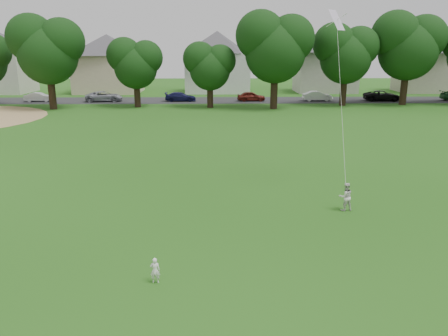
{
  "coord_description": "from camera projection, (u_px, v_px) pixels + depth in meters",
  "views": [
    {
      "loc": [
        -0.33,
        -13.94,
        6.8
      ],
      "look_at": [
        -0.01,
        2.0,
        2.3
      ],
      "focal_mm": 35.0,
      "sensor_mm": 36.0,
      "label": 1
    }
  ],
  "objects": [
    {
      "name": "house_row",
      "position": [
        219.0,
        55.0,
        63.84
      ],
      "size": [
        76.9,
        13.63,
        10.6
      ],
      "color": "beige",
      "rests_on": "ground"
    },
    {
      "name": "toddler",
      "position": [
        155.0,
        270.0,
        12.85
      ],
      "size": [
        0.3,
        0.2,
        0.81
      ],
      "primitive_type": "imported",
      "rotation": [
        0.0,
        0.0,
        3.13
      ],
      "color": "white",
      "rests_on": "ground"
    },
    {
      "name": "kite",
      "position": [
        341.0,
        102.0,
        19.18
      ],
      "size": [
        1.08,
        2.41,
        7.93
      ],
      "color": "white",
      "rests_on": "ground"
    },
    {
      "name": "tree_row",
      "position": [
        278.0,
        48.0,
        47.99
      ],
      "size": [
        82.1,
        9.63,
        10.9
      ],
      "color": "black",
      "rests_on": "ground"
    },
    {
      "name": "parked_cars",
      "position": [
        268.0,
        96.0,
        54.66
      ],
      "size": [
        72.82,
        2.58,
        1.28
      ],
      "color": "black",
      "rests_on": "ground"
    },
    {
      "name": "ground",
      "position": [
        225.0,
        247.0,
        15.26
      ],
      "size": [
        160.0,
        160.0,
        0.0
      ],
      "primitive_type": "plane",
      "color": "#205212",
      "rests_on": "ground"
    },
    {
      "name": "street",
      "position": [
        218.0,
        100.0,
        55.67
      ],
      "size": [
        90.0,
        7.0,
        0.01
      ],
      "primitive_type": "cube",
      "color": "#2D2D30",
      "rests_on": "ground"
    },
    {
      "name": "older_boy",
      "position": [
        346.0,
        197.0,
        18.45
      ],
      "size": [
        0.67,
        0.56,
        1.23
      ],
      "primitive_type": "imported",
      "rotation": [
        0.0,
        0.0,
        3.31
      ],
      "color": "silver",
      "rests_on": "ground"
    }
  ]
}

